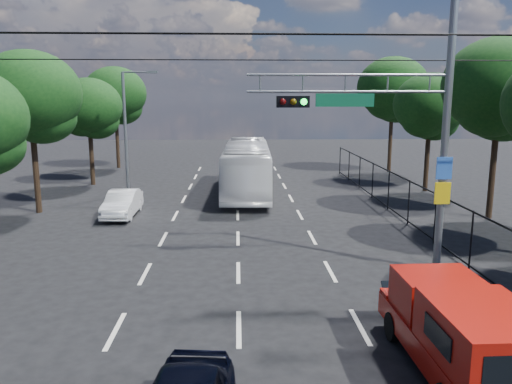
{
  "coord_description": "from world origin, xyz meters",
  "views": [
    {
      "loc": [
        -0.01,
        -7.39,
        5.57
      ],
      "look_at": [
        0.55,
        7.23,
        2.8
      ],
      "focal_mm": 35.0,
      "sensor_mm": 36.0,
      "label": 1
    }
  ],
  "objects_px": {
    "red_pickup": "(460,330)",
    "white_van": "(122,203)",
    "white_bus": "(247,167)",
    "signal_mast": "(409,109)"
  },
  "relations": [
    {
      "from": "red_pickup",
      "to": "white_van",
      "type": "height_order",
      "value": "red_pickup"
    },
    {
      "from": "white_van",
      "to": "red_pickup",
      "type": "bearing_deg",
      "value": -54.85
    },
    {
      "from": "red_pickup",
      "to": "white_van",
      "type": "xyz_separation_m",
      "value": [
        -9.94,
        14.31,
        -0.37
      ]
    },
    {
      "from": "white_bus",
      "to": "white_van",
      "type": "xyz_separation_m",
      "value": [
        -6.05,
        -5.62,
        -0.93
      ]
    },
    {
      "from": "signal_mast",
      "to": "white_bus",
      "type": "xyz_separation_m",
      "value": [
        -4.73,
        13.69,
        -3.7
      ]
    },
    {
      "from": "white_bus",
      "to": "white_van",
      "type": "relative_size",
      "value": 2.97
    },
    {
      "from": "signal_mast",
      "to": "red_pickup",
      "type": "distance_m",
      "value": 7.6
    },
    {
      "from": "signal_mast",
      "to": "white_bus",
      "type": "relative_size",
      "value": 0.86
    },
    {
      "from": "signal_mast",
      "to": "white_van",
      "type": "xyz_separation_m",
      "value": [
        -10.78,
        8.07,
        -4.63
      ]
    },
    {
      "from": "signal_mast",
      "to": "red_pickup",
      "type": "xyz_separation_m",
      "value": [
        -0.85,
        -6.24,
        -4.26
      ]
    }
  ]
}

